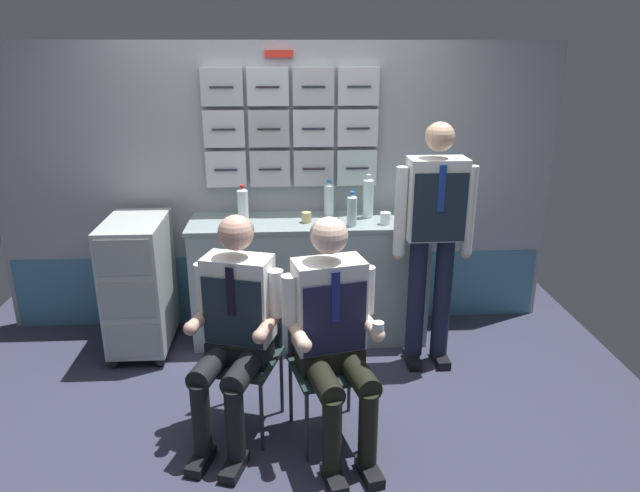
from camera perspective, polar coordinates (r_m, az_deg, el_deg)
ground at (r=3.62m, az=-3.98°, el=-16.97°), size 4.80×4.80×0.04m
galley_bulkhead at (r=4.42m, az=-4.03°, el=5.62°), size 4.20×0.14×2.15m
galley_counter at (r=4.35m, az=-1.03°, el=-3.23°), size 1.74×0.53×0.92m
service_trolley at (r=4.31m, az=-17.34°, el=-3.43°), size 0.40×0.65×0.98m
folding_chair_left at (r=3.39m, az=-7.28°, el=-9.02°), size 0.50×0.50×0.84m
crew_member_left at (r=3.18m, az=-8.44°, el=-7.36°), size 0.53×0.68×1.28m
folding_chair_center at (r=3.29m, az=0.45°, el=-9.79°), size 0.48×0.48×0.84m
crew_member_center at (r=3.07m, az=1.34°, el=-7.96°), size 0.53×0.68×1.29m
crew_member_standing at (r=3.85m, az=11.16°, el=1.86°), size 0.53×0.26×1.67m
water_bottle_tall at (r=4.04m, az=3.16°, el=3.56°), size 0.07×0.07×0.25m
sparkling_bottle_green at (r=4.23m, az=-7.61°, el=4.21°), size 0.08×0.08×0.25m
water_bottle_blue_cap at (r=4.25m, az=4.77°, el=4.81°), size 0.08×0.08×0.32m
water_bottle_short at (r=4.29m, az=0.90°, el=4.68°), size 0.08×0.08×0.27m
coffee_cup_spare at (r=4.12m, az=6.45°, el=2.75°), size 0.07×0.07×0.09m
paper_cup_tan at (r=4.14m, az=-1.34°, el=2.87°), size 0.07×0.07×0.07m
snack_banana at (r=4.10m, az=0.77°, el=2.45°), size 0.17×0.10×0.04m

